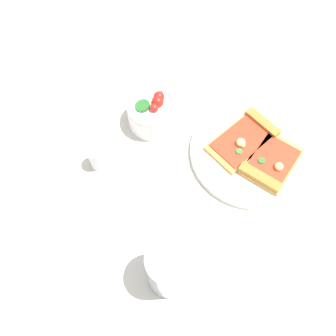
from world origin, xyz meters
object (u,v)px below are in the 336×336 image
object	(u,v)px
pizza_slice_near	(246,137)
soda_glass	(171,268)
pizza_slice_far	(269,164)
pepper_shaker	(96,156)
salad_bowl	(152,112)
plate	(251,152)

from	to	relation	value
pizza_slice_near	soda_glass	bearing A→B (deg)	23.23
pizza_slice_far	pepper_shaker	xyz separation A→B (m)	(0.27, -0.22, 0.01)
pizza_slice_near	pizza_slice_far	world-z (taller)	pizza_slice_near
pizza_slice_near	salad_bowl	bearing A→B (deg)	-52.59
soda_glass	pizza_slice_near	bearing A→B (deg)	-156.77
pizza_slice_near	salad_bowl	world-z (taller)	salad_bowl
pizza_slice_near	soda_glass	distance (m)	0.33
pizza_slice_far	soda_glass	world-z (taller)	soda_glass
pizza_slice_far	soda_glass	size ratio (longest dim) A/B	1.14
salad_bowl	soda_glass	bearing A→B (deg)	59.34
pepper_shaker	pizza_slice_far	bearing A→B (deg)	141.00
pizza_slice_far	salad_bowl	world-z (taller)	salad_bowl
pizza_slice_near	pepper_shaker	xyz separation A→B (m)	(0.28, -0.14, 0.01)
plate	salad_bowl	bearing A→B (deg)	-58.93
pizza_slice_near	pizza_slice_far	bearing A→B (deg)	84.70
plate	salad_bowl	distance (m)	0.23
salad_bowl	pizza_slice_near	bearing A→B (deg)	127.41
pizza_slice_near	pizza_slice_far	distance (m)	0.08
pizza_slice_near	soda_glass	size ratio (longest dim) A/B	1.20
plate	pizza_slice_far	world-z (taller)	pizza_slice_far
pizza_slice_far	soda_glass	distance (m)	0.30
salad_bowl	pepper_shaker	xyz separation A→B (m)	(0.15, 0.02, 0.00)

